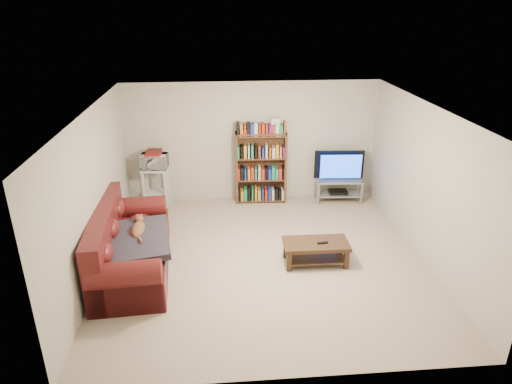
{
  "coord_description": "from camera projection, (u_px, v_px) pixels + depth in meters",
  "views": [
    {
      "loc": [
        -0.67,
        -6.25,
        3.81
      ],
      "look_at": [
        -0.1,
        0.4,
        1.0
      ],
      "focal_mm": 32.0,
      "sensor_mm": 36.0,
      "label": 1
    }
  ],
  "objects": [
    {
      "name": "coffee_table",
      "position": [
        316.0,
        248.0,
        7.08
      ],
      "size": [
        1.01,
        0.51,
        0.37
      ],
      "rotation": [
        0.0,
        0.0,
        -0.01
      ],
      "color": "#382313",
      "rests_on": "floor"
    },
    {
      "name": "microwave",
      "position": [
        154.0,
        161.0,
        8.77
      ],
      "size": [
        0.53,
        0.39,
        0.28
      ],
      "primitive_type": "imported",
      "rotation": [
        0.0,
        0.0,
        -0.1
      ],
      "color": "silver",
      "rests_on": "microwave_stand"
    },
    {
      "name": "dvd_player",
      "position": [
        338.0,
        192.0,
        9.34
      ],
      "size": [
        0.39,
        0.28,
        0.06
      ],
      "primitive_type": "cube",
      "rotation": [
        0.0,
        0.0,
        -0.06
      ],
      "color": "black",
      "rests_on": "tv_stand"
    },
    {
      "name": "wall_left",
      "position": [
        94.0,
        195.0,
        6.61
      ],
      "size": [
        0.0,
        5.0,
        5.0
      ],
      "primitive_type": "plane",
      "rotation": [
        1.57,
        0.0,
        1.57
      ],
      "color": "beige",
      "rests_on": "ground"
    },
    {
      "name": "wall_back",
      "position": [
        252.0,
        142.0,
        9.1
      ],
      "size": [
        5.0,
        0.0,
        5.0
      ],
      "primitive_type": "plane",
      "rotation": [
        1.57,
        0.0,
        0.0
      ],
      "color": "beige",
      "rests_on": "ground"
    },
    {
      "name": "television",
      "position": [
        340.0,
        166.0,
        9.12
      ],
      "size": [
        1.01,
        0.19,
        0.58
      ],
      "primitive_type": "imported",
      "rotation": [
        0.0,
        0.0,
        3.08
      ],
      "color": "black",
      "rests_on": "tv_stand"
    },
    {
      "name": "ceiling",
      "position": [
        266.0,
        110.0,
        6.34
      ],
      "size": [
        5.0,
        5.0,
        0.0
      ],
      "primitive_type": "plane",
      "rotation": [
        3.14,
        0.0,
        0.0
      ],
      "color": "white",
      "rests_on": "ground"
    },
    {
      "name": "blanket",
      "position": [
        137.0,
        240.0,
        6.66
      ],
      "size": [
        1.08,
        1.3,
        0.19
      ],
      "primitive_type": "cube",
      "rotation": [
        0.05,
        -0.04,
        0.15
      ],
      "color": "#322E3A",
      "rests_on": "sofa"
    },
    {
      "name": "floor",
      "position": [
        264.0,
        259.0,
        7.27
      ],
      "size": [
        5.0,
        5.0,
        0.0
      ],
      "primitive_type": "plane",
      "color": "#C0AB8F",
      "rests_on": "ground"
    },
    {
      "name": "sofa",
      "position": [
        127.0,
        249.0,
        6.87
      ],
      "size": [
        1.18,
        2.41,
        1.0
      ],
      "rotation": [
        0.0,
        0.0,
        0.07
      ],
      "color": "#571617",
      "rests_on": "floor"
    },
    {
      "name": "cat",
      "position": [
        138.0,
        230.0,
        6.84
      ],
      "size": [
        0.3,
        0.66,
        0.19
      ],
      "primitive_type": null,
      "rotation": [
        0.0,
        0.0,
        0.07
      ],
      "color": "brown",
      "rests_on": "sofa"
    },
    {
      "name": "microwave_stand",
      "position": [
        156.0,
        182.0,
        8.94
      ],
      "size": [
        0.54,
        0.42,
        0.81
      ],
      "rotation": [
        0.0,
        0.0,
        -0.1
      ],
      "color": "silver",
      "rests_on": "floor"
    },
    {
      "name": "wall_right",
      "position": [
        427.0,
        184.0,
        7.0
      ],
      "size": [
        0.0,
        5.0,
        5.0
      ],
      "primitive_type": "plane",
      "rotation": [
        1.57,
        0.0,
        -1.57
      ],
      "color": "beige",
      "rests_on": "ground"
    },
    {
      "name": "remote",
      "position": [
        323.0,
        243.0,
        7.0
      ],
      "size": [
        0.17,
        0.07,
        0.02
      ],
      "primitive_type": "cube",
      "rotation": [
        0.0,
        0.0,
        0.14
      ],
      "color": "black",
      "rests_on": "coffee_table"
    },
    {
      "name": "bookshelf",
      "position": [
        261.0,
        167.0,
        9.11
      ],
      "size": [
        1.01,
        0.35,
        1.45
      ],
      "rotation": [
        0.0,
        0.0,
        -0.03
      ],
      "color": "#52311C",
      "rests_on": "floor"
    },
    {
      "name": "wall_front",
      "position": [
        291.0,
        286.0,
        4.51
      ],
      "size": [
        5.0,
        0.0,
        5.0
      ],
      "primitive_type": "plane",
      "rotation": [
        -1.57,
        0.0,
        0.0
      ],
      "color": "beige",
      "rests_on": "ground"
    },
    {
      "name": "tv_stand",
      "position": [
        338.0,
        186.0,
        9.29
      ],
      "size": [
        0.95,
        0.48,
        0.47
      ],
      "rotation": [
        0.0,
        0.0,
        -0.06
      ],
      "color": "#999EA3",
      "rests_on": "floor"
    },
    {
      "name": "game_boxes",
      "position": [
        153.0,
        153.0,
        8.71
      ],
      "size": [
        0.32,
        0.29,
        0.05
      ],
      "primitive_type": "cube",
      "rotation": [
        0.0,
        0.0,
        -0.1
      ],
      "color": "maroon",
      "rests_on": "microwave"
    },
    {
      "name": "shelf_clutter",
      "position": [
        266.0,
        127.0,
        8.81
      ],
      "size": [
        0.74,
        0.23,
        0.28
      ],
      "rotation": [
        0.0,
        0.0,
        -0.03
      ],
      "color": "silver",
      "rests_on": "bookshelf"
    }
  ]
}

